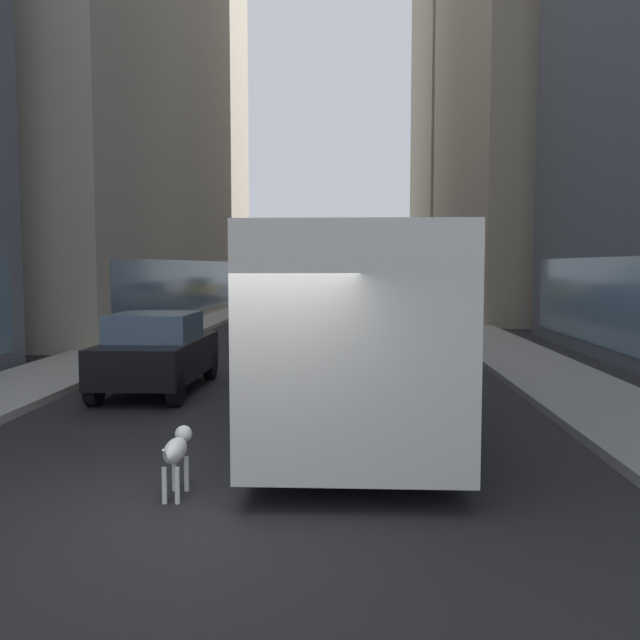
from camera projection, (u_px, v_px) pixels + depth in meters
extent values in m
plane|color=#232326|center=(333.00, 307.00, 42.19)|extent=(120.00, 120.00, 0.00)
cube|color=#ADA89E|center=(241.00, 306.00, 42.45)|extent=(2.40, 110.00, 0.15)
cube|color=gray|center=(426.00, 307.00, 41.92)|extent=(2.40, 110.00, 0.15)
cube|color=#B2A893|center=(52.00, 13.00, 29.82)|extent=(11.65, 22.06, 27.03)
cube|color=slate|center=(189.00, 288.00, 30.49)|extent=(0.08, 19.85, 2.40)
cube|color=#A0937F|center=(177.00, 105.00, 51.00)|extent=(8.23, 16.15, 28.93)
cube|color=slate|center=(233.00, 278.00, 51.83)|extent=(0.08, 14.53, 2.40)
cube|color=#A0937F|center=(556.00, 86.00, 36.17)|extent=(10.55, 19.01, 24.02)
cube|color=slate|center=(453.00, 284.00, 37.24)|extent=(0.08, 17.11, 2.40)
cube|color=#A0937F|center=(487.00, 55.00, 54.69)|extent=(10.66, 17.12, 38.72)
cube|color=slate|center=(418.00, 277.00, 56.34)|extent=(0.08, 15.40, 2.40)
cube|color=silver|center=(354.00, 315.00, 12.62)|extent=(2.55, 11.50, 2.75)
cube|color=slate|center=(354.00, 288.00, 12.58)|extent=(2.57, 11.04, 0.90)
cube|color=black|center=(353.00, 341.00, 18.39)|extent=(2.55, 0.16, 0.44)
cylinder|color=black|center=(306.00, 353.00, 16.30)|extent=(0.30, 1.00, 1.00)
cylinder|color=black|center=(401.00, 354.00, 16.20)|extent=(0.30, 1.00, 1.00)
cylinder|color=black|center=(265.00, 431.00, 8.63)|extent=(0.30, 1.00, 1.00)
cylinder|color=black|center=(444.00, 433.00, 8.53)|extent=(0.30, 1.00, 1.00)
cube|color=silver|center=(297.00, 268.00, 17.75)|extent=(0.08, 0.24, 0.40)
cube|color=silver|center=(312.00, 297.00, 40.80)|extent=(1.71, 4.03, 0.75)
cube|color=slate|center=(312.00, 286.00, 40.55)|extent=(1.58, 1.82, 0.55)
cylinder|color=black|center=(302.00, 302.00, 42.46)|extent=(0.22, 0.64, 0.64)
cylinder|color=black|center=(326.00, 302.00, 42.39)|extent=(0.22, 0.64, 0.64)
cylinder|color=black|center=(298.00, 305.00, 39.27)|extent=(0.22, 0.64, 0.64)
cylinder|color=black|center=(324.00, 305.00, 39.20)|extent=(0.22, 0.64, 0.64)
cube|color=yellow|center=(322.00, 289.00, 54.20)|extent=(1.71, 4.66, 0.75)
cube|color=slate|center=(322.00, 281.00, 53.91)|extent=(1.57, 2.10, 0.55)
cylinder|color=black|center=(314.00, 293.00, 56.17)|extent=(0.22, 0.64, 0.64)
cylinder|color=black|center=(332.00, 293.00, 56.10)|extent=(0.22, 0.64, 0.64)
cylinder|color=black|center=(311.00, 295.00, 52.36)|extent=(0.22, 0.64, 0.64)
cylinder|color=black|center=(331.00, 295.00, 52.29)|extent=(0.22, 0.64, 0.64)
cube|color=#4C6BB7|center=(353.00, 301.00, 36.62)|extent=(1.84, 4.19, 0.75)
cube|color=slate|center=(353.00, 289.00, 36.36)|extent=(1.69, 1.89, 0.55)
cylinder|color=black|center=(338.00, 306.00, 38.35)|extent=(0.22, 0.64, 0.64)
cylinder|color=black|center=(367.00, 306.00, 38.28)|extent=(0.22, 0.64, 0.64)
cylinder|color=black|center=(337.00, 310.00, 35.01)|extent=(0.22, 0.64, 0.64)
cylinder|color=black|center=(368.00, 310.00, 34.94)|extent=(0.22, 0.64, 0.64)
cube|color=black|center=(158.00, 358.00, 14.05)|extent=(1.73, 3.91, 0.75)
cube|color=slate|center=(155.00, 327.00, 13.80)|extent=(1.59, 1.76, 0.55)
cylinder|color=black|center=(145.00, 365.00, 15.64)|extent=(0.22, 0.64, 0.64)
cylinder|color=black|center=(210.00, 365.00, 15.57)|extent=(0.22, 0.64, 0.64)
cylinder|color=black|center=(94.00, 389.00, 12.58)|extent=(0.22, 0.64, 0.64)
cylinder|color=black|center=(175.00, 389.00, 12.51)|extent=(0.22, 0.64, 0.64)
ellipsoid|color=white|center=(175.00, 450.00, 7.60)|extent=(0.22, 0.60, 0.26)
sphere|color=white|center=(183.00, 434.00, 7.97)|extent=(0.20, 0.20, 0.20)
sphere|color=black|center=(179.00, 432.00, 7.99)|extent=(0.07, 0.07, 0.07)
sphere|color=black|center=(189.00, 432.00, 7.99)|extent=(0.07, 0.07, 0.07)
cylinder|color=white|center=(165.00, 456.00, 7.20)|extent=(0.03, 0.16, 0.19)
cylinder|color=white|center=(174.00, 474.00, 7.84)|extent=(0.06, 0.06, 0.40)
cylinder|color=white|center=(186.00, 474.00, 7.83)|extent=(0.06, 0.06, 0.40)
cylinder|color=white|center=(164.00, 485.00, 7.42)|extent=(0.06, 0.06, 0.40)
cylinder|color=white|center=(177.00, 486.00, 7.41)|extent=(0.06, 0.06, 0.40)
sphere|color=black|center=(182.00, 445.00, 7.70)|extent=(0.04, 0.04, 0.04)
sphere|color=black|center=(168.00, 450.00, 7.52)|extent=(0.04, 0.04, 0.04)
sphere|color=black|center=(173.00, 449.00, 7.42)|extent=(0.04, 0.04, 0.04)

